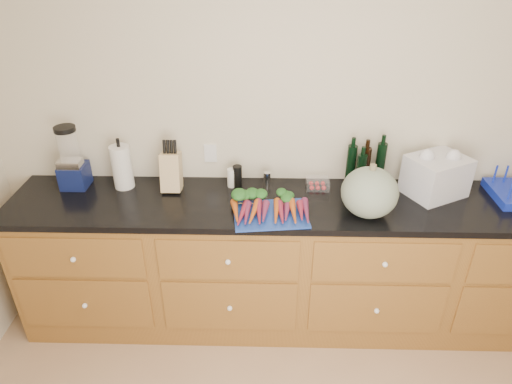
{
  "coord_description": "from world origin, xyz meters",
  "views": [
    {
      "loc": [
        -0.24,
        -1.09,
        2.38
      ],
      "look_at": [
        -0.29,
        1.2,
        1.06
      ],
      "focal_mm": 32.0,
      "sensor_mm": 36.0,
      "label": 1
    }
  ],
  "objects_px": {
    "cutting_board": "(270,214)",
    "tomato_box": "(318,183)",
    "paper_towel": "(122,167)",
    "squash": "(370,192)",
    "carrots": "(270,206)",
    "knife_block": "(171,172)",
    "blender_appliance": "(71,161)"
  },
  "relations": [
    {
      "from": "cutting_board",
      "to": "tomato_box",
      "type": "height_order",
      "value": "tomato_box"
    },
    {
      "from": "carrots",
      "to": "blender_appliance",
      "type": "distance_m",
      "value": 1.29
    },
    {
      "from": "knife_block",
      "to": "tomato_box",
      "type": "distance_m",
      "value": 0.93
    },
    {
      "from": "blender_appliance",
      "to": "tomato_box",
      "type": "relative_size",
      "value": 2.87
    },
    {
      "from": "squash",
      "to": "blender_appliance",
      "type": "height_order",
      "value": "blender_appliance"
    },
    {
      "from": "paper_towel",
      "to": "tomato_box",
      "type": "distance_m",
      "value": 1.25
    },
    {
      "from": "carrots",
      "to": "cutting_board",
      "type": "bearing_deg",
      "value": -90.0
    },
    {
      "from": "blender_appliance",
      "to": "paper_towel",
      "type": "bearing_deg",
      "value": 0.4
    },
    {
      "from": "squash",
      "to": "paper_towel",
      "type": "relative_size",
      "value": 1.15
    },
    {
      "from": "blender_appliance",
      "to": "squash",
      "type": "bearing_deg",
      "value": -9.13
    },
    {
      "from": "cutting_board",
      "to": "carrots",
      "type": "bearing_deg",
      "value": 90.0
    },
    {
      "from": "paper_towel",
      "to": "knife_block",
      "type": "distance_m",
      "value": 0.32
    },
    {
      "from": "paper_towel",
      "to": "knife_block",
      "type": "relative_size",
      "value": 1.16
    },
    {
      "from": "blender_appliance",
      "to": "knife_block",
      "type": "height_order",
      "value": "blender_appliance"
    },
    {
      "from": "squash",
      "to": "blender_appliance",
      "type": "xyz_separation_m",
      "value": [
        -1.81,
        0.29,
        0.03
      ]
    },
    {
      "from": "cutting_board",
      "to": "paper_towel",
      "type": "bearing_deg",
      "value": 161.16
    },
    {
      "from": "cutting_board",
      "to": "paper_towel",
      "type": "xyz_separation_m",
      "value": [
        -0.94,
        0.32,
        0.14
      ]
    },
    {
      "from": "carrots",
      "to": "paper_towel",
      "type": "bearing_deg",
      "value": 163.54
    },
    {
      "from": "blender_appliance",
      "to": "tomato_box",
      "type": "height_order",
      "value": "blender_appliance"
    },
    {
      "from": "cutting_board",
      "to": "paper_towel",
      "type": "relative_size",
      "value": 1.5
    },
    {
      "from": "cutting_board",
      "to": "tomato_box",
      "type": "distance_m",
      "value": 0.45
    },
    {
      "from": "blender_appliance",
      "to": "paper_towel",
      "type": "height_order",
      "value": "blender_appliance"
    },
    {
      "from": "carrots",
      "to": "tomato_box",
      "type": "relative_size",
      "value": 3.12
    },
    {
      "from": "paper_towel",
      "to": "squash",
      "type": "bearing_deg",
      "value": -11.07
    },
    {
      "from": "paper_towel",
      "to": "knife_block",
      "type": "bearing_deg",
      "value": -3.63
    },
    {
      "from": "carrots",
      "to": "squash",
      "type": "relative_size",
      "value": 1.37
    },
    {
      "from": "squash",
      "to": "paper_towel",
      "type": "distance_m",
      "value": 1.53
    },
    {
      "from": "carrots",
      "to": "paper_towel",
      "type": "relative_size",
      "value": 1.58
    },
    {
      "from": "knife_block",
      "to": "tomato_box",
      "type": "xyz_separation_m",
      "value": [
        0.93,
        0.03,
        -0.09
      ]
    },
    {
      "from": "carrots",
      "to": "tomato_box",
      "type": "height_order",
      "value": "carrots"
    },
    {
      "from": "carrots",
      "to": "tomato_box",
      "type": "distance_m",
      "value": 0.42
    },
    {
      "from": "blender_appliance",
      "to": "tomato_box",
      "type": "distance_m",
      "value": 1.56
    }
  ]
}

